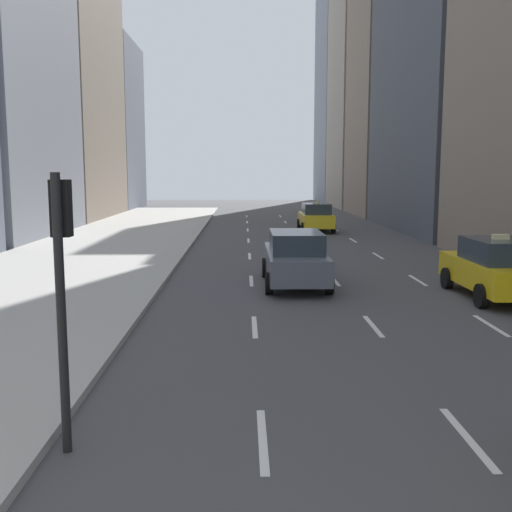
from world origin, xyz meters
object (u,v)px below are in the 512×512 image
(taxi_second, at_px, (496,268))
(sedan_black_near, at_px, (295,258))
(traffic_light_pole, at_px, (61,267))
(taxi_lead, at_px, (316,217))

(taxi_second, bearing_deg, sedan_black_near, 159.66)
(taxi_second, distance_m, traffic_light_pole, 13.44)
(taxi_lead, distance_m, traffic_light_pole, 30.05)
(sedan_black_near, bearing_deg, traffic_light_pole, -109.10)
(taxi_lead, xyz_separation_m, taxi_second, (2.80, -19.90, 0.00))
(sedan_black_near, height_order, traffic_light_pole, traffic_light_pole)
(taxi_lead, distance_m, sedan_black_near, 18.05)
(taxi_lead, distance_m, taxi_second, 20.10)
(taxi_lead, bearing_deg, taxi_second, -81.99)
(traffic_light_pole, bearing_deg, taxi_lead, 77.00)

